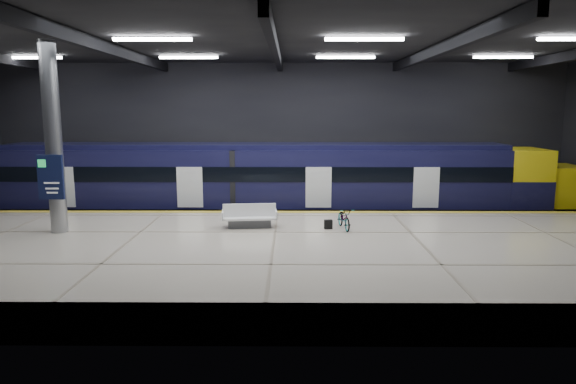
{
  "coord_description": "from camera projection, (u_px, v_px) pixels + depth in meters",
  "views": [
    {
      "loc": [
        0.62,
        -19.5,
        5.6
      ],
      "look_at": [
        0.46,
        1.5,
        2.2
      ],
      "focal_mm": 32.0,
      "sensor_mm": 36.0,
      "label": 1
    }
  ],
  "objects": [
    {
      "name": "ground",
      "position": [
        276.0,
        253.0,
        20.14
      ],
      "size": [
        30.0,
        30.0,
        0.0
      ],
      "primitive_type": "plane",
      "color": "black",
      "rests_on": "ground"
    },
    {
      "name": "room_shell",
      "position": [
        275.0,
        106.0,
        19.23
      ],
      "size": [
        30.1,
        16.1,
        8.05
      ],
      "color": "black",
      "rests_on": "ground"
    },
    {
      "name": "platform",
      "position": [
        274.0,
        258.0,
        17.59
      ],
      "size": [
        30.0,
        11.0,
        1.1
      ],
      "primitive_type": "cube",
      "color": "beige",
      "rests_on": "ground"
    },
    {
      "name": "safety_strip",
      "position": [
        278.0,
        212.0,
        22.68
      ],
      "size": [
        30.0,
        0.4,
        0.01
      ],
      "primitive_type": "cube",
      "color": "gold",
      "rests_on": "platform"
    },
    {
      "name": "rails",
      "position": [
        279.0,
        221.0,
        25.56
      ],
      "size": [
        30.0,
        1.52,
        0.16
      ],
      "color": "gray",
      "rests_on": "ground"
    },
    {
      "name": "train",
      "position": [
        293.0,
        182.0,
        25.24
      ],
      "size": [
        29.4,
        2.84,
        3.79
      ],
      "color": "black",
      "rests_on": "ground"
    },
    {
      "name": "bench",
      "position": [
        249.0,
        219.0,
        19.7
      ],
      "size": [
        2.17,
        1.08,
        0.93
      ],
      "rotation": [
        0.0,
        0.0,
        0.11
      ],
      "color": "#595B60",
      "rests_on": "platform"
    },
    {
      "name": "bicycle",
      "position": [
        344.0,
        218.0,
        19.43
      ],
      "size": [
        0.79,
        1.62,
        0.82
      ],
      "primitive_type": "imported",
      "rotation": [
        0.0,
        0.0,
        0.16
      ],
      "color": "#99999E",
      "rests_on": "platform"
    },
    {
      "name": "pannier_bag",
      "position": [
        328.0,
        224.0,
        19.47
      ],
      "size": [
        0.32,
        0.22,
        0.35
      ],
      "primitive_type": "cube",
      "rotation": [
        0.0,
        0.0,
        0.15
      ],
      "color": "black",
      "rests_on": "platform"
    },
    {
      "name": "info_column",
      "position": [
        53.0,
        141.0,
        18.48
      ],
      "size": [
        0.9,
        0.78,
        6.9
      ],
      "color": "#9EA0A5",
      "rests_on": "platform"
    }
  ]
}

